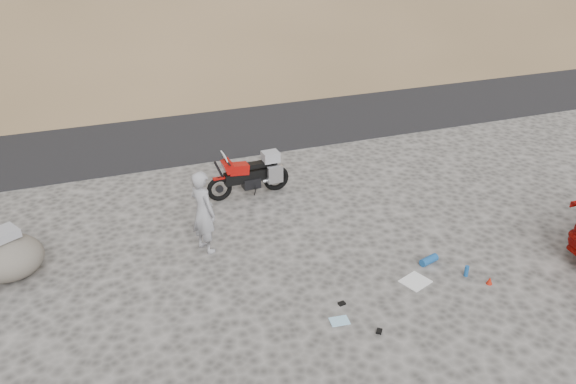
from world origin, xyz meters
name	(u,v)px	position (x,y,z in m)	size (l,w,h in m)	color
ground	(287,265)	(0.00, 0.00, 0.00)	(140.00, 140.00, 0.00)	#413F3C
road	(197,120)	(0.00, 9.00, 0.00)	(120.00, 7.00, 0.05)	black
motorcycle	(252,174)	(0.24, 3.23, 0.55)	(2.17, 0.69, 1.29)	black
man	(206,249)	(-1.42, 1.16, 0.00)	(0.67, 0.44, 1.84)	gray
boulder	(7,257)	(-5.25, 1.49, 0.46)	(1.64, 1.51, 1.06)	#554F49
gear_white_cloth	(415,281)	(2.18, -1.37, 0.01)	(0.51, 0.46, 0.02)	white
gear_blue_mat	(429,260)	(2.76, -0.92, 0.08)	(0.16, 0.16, 0.41)	#174D8E
gear_bottle	(466,271)	(3.22, -1.53, 0.11)	(0.08, 0.08, 0.23)	#174D8E
gear_funnel	(490,281)	(3.49, -1.91, 0.08)	(0.12, 0.12, 0.15)	#A81B0B
gear_glove_a	(342,303)	(0.54, -1.50, 0.02)	(0.13, 0.09, 0.04)	black
gear_glove_b	(379,331)	(0.83, -2.41, 0.02)	(0.12, 0.09, 0.04)	black
gear_blue_cloth	(339,321)	(0.30, -1.92, 0.01)	(0.34, 0.25, 0.01)	#9ACFEE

